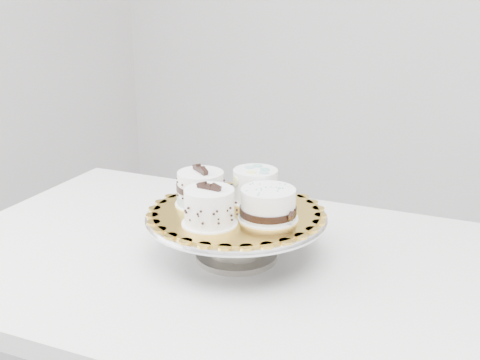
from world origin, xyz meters
The scene contains 7 objects.
table centered at (-0.07, 0.12, 0.67)m, with size 1.30×0.97×0.75m.
cake_stand centered at (-0.03, 0.12, 0.82)m, with size 0.36×0.36×0.10m.
cake_board centered at (-0.03, 0.12, 0.85)m, with size 0.33×0.33×0.00m, color orange.
cake_swirl centered at (-0.03, 0.04, 0.89)m, with size 0.11×0.11×0.08m.
cake_banded centered at (-0.11, 0.12, 0.88)m, with size 0.13×0.13×0.09m.
cake_dots centered at (-0.02, 0.19, 0.89)m, with size 0.12×0.12×0.07m.
cake_ribbon centered at (0.05, 0.12, 0.88)m, with size 0.13×0.13×0.06m.
Camera 1 is at (0.57, -0.81, 1.29)m, focal length 45.00 mm.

